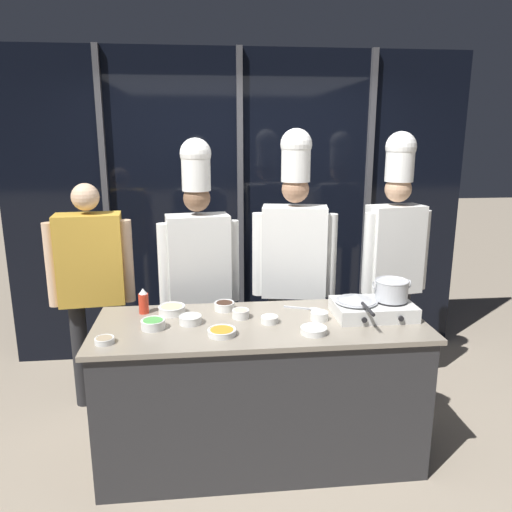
# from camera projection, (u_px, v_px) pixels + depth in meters

# --- Properties ---
(ground_plane) EXTENTS (24.00, 24.00, 0.00)m
(ground_plane) POSITION_uv_depth(u_px,v_px,m) (260.00, 454.00, 3.22)
(ground_plane) COLOR gray
(window_wall_back) EXTENTS (4.03, 0.09, 2.70)m
(window_wall_back) POSITION_uv_depth(u_px,v_px,m) (240.00, 210.00, 4.40)
(window_wall_back) COLOR black
(window_wall_back) RESTS_ON ground_plane
(demo_counter) EXTENTS (1.99, 0.76, 0.90)m
(demo_counter) POSITION_uv_depth(u_px,v_px,m) (260.00, 390.00, 3.11)
(demo_counter) COLOR #2D2D30
(demo_counter) RESTS_ON ground_plane
(portable_stove) EXTENTS (0.48, 0.35, 0.10)m
(portable_stove) POSITION_uv_depth(u_px,v_px,m) (373.00, 309.00, 3.09)
(portable_stove) COLOR silver
(portable_stove) RESTS_ON demo_counter
(frying_pan) EXTENTS (0.26, 0.45, 0.04)m
(frying_pan) POSITION_uv_depth(u_px,v_px,m) (356.00, 298.00, 3.06)
(frying_pan) COLOR #ADAFB5
(frying_pan) RESTS_ON portable_stove
(stock_pot) EXTENTS (0.23, 0.21, 0.13)m
(stock_pot) POSITION_uv_depth(u_px,v_px,m) (391.00, 290.00, 3.08)
(stock_pot) COLOR #B7BABF
(stock_pot) RESTS_ON portable_stove
(squeeze_bottle_chili) EXTENTS (0.06, 0.06, 0.16)m
(squeeze_bottle_chili) POSITION_uv_depth(u_px,v_px,m) (144.00, 301.00, 3.14)
(squeeze_bottle_chili) COLOR red
(squeeze_bottle_chili) RESTS_ON demo_counter
(prep_bowl_garlic) EXTENTS (0.14, 0.14, 0.05)m
(prep_bowl_garlic) POSITION_uv_depth(u_px,v_px,m) (190.00, 319.00, 2.97)
(prep_bowl_garlic) COLOR white
(prep_bowl_garlic) RESTS_ON demo_counter
(prep_bowl_soy_glaze) EXTENTS (0.13, 0.13, 0.05)m
(prep_bowl_soy_glaze) POSITION_uv_depth(u_px,v_px,m) (224.00, 305.00, 3.20)
(prep_bowl_soy_glaze) COLOR white
(prep_bowl_soy_glaze) RESTS_ON demo_counter
(prep_bowl_chicken) EXTENTS (0.11, 0.11, 0.04)m
(prep_bowl_chicken) POSITION_uv_depth(u_px,v_px,m) (270.00, 319.00, 2.99)
(prep_bowl_chicken) COLOR white
(prep_bowl_chicken) RESTS_ON demo_counter
(prep_bowl_rice) EXTENTS (0.11, 0.11, 0.05)m
(prep_bowl_rice) POSITION_uv_depth(u_px,v_px,m) (319.00, 315.00, 3.04)
(prep_bowl_rice) COLOR white
(prep_bowl_rice) RESTS_ON demo_counter
(prep_bowl_scallions) EXTENTS (0.14, 0.14, 0.06)m
(prep_bowl_scallions) POSITION_uv_depth(u_px,v_px,m) (153.00, 323.00, 2.90)
(prep_bowl_scallions) COLOR white
(prep_bowl_scallions) RESTS_ON demo_counter
(prep_bowl_carrots) EXTENTS (0.16, 0.16, 0.04)m
(prep_bowl_carrots) POSITION_uv_depth(u_px,v_px,m) (222.00, 332.00, 2.81)
(prep_bowl_carrots) COLOR white
(prep_bowl_carrots) RESTS_ON demo_counter
(prep_bowl_ginger) EXTENTS (0.17, 0.17, 0.05)m
(prep_bowl_ginger) POSITION_uv_depth(u_px,v_px,m) (172.00, 309.00, 3.13)
(prep_bowl_ginger) COLOR white
(prep_bowl_ginger) RESTS_ON demo_counter
(prep_bowl_shrimp) EXTENTS (0.11, 0.11, 0.05)m
(prep_bowl_shrimp) POSITION_uv_depth(u_px,v_px,m) (241.00, 313.00, 3.06)
(prep_bowl_shrimp) COLOR white
(prep_bowl_shrimp) RESTS_ON demo_counter
(prep_bowl_mushrooms) EXTENTS (0.11, 0.11, 0.03)m
(prep_bowl_mushrooms) POSITION_uv_depth(u_px,v_px,m) (104.00, 340.00, 2.70)
(prep_bowl_mushrooms) COLOR white
(prep_bowl_mushrooms) RESTS_ON demo_counter
(prep_bowl_bean_sprouts) EXTENTS (0.15, 0.15, 0.04)m
(prep_bowl_bean_sprouts) POSITION_uv_depth(u_px,v_px,m) (314.00, 330.00, 2.83)
(prep_bowl_bean_sprouts) COLOR white
(prep_bowl_bean_sprouts) RESTS_ON demo_counter
(serving_spoon_slotted) EXTENTS (0.24, 0.12, 0.02)m
(serving_spoon_slotted) POSITION_uv_depth(u_px,v_px,m) (310.00, 309.00, 3.21)
(serving_spoon_slotted) COLOR #B2B5BA
(serving_spoon_slotted) RESTS_ON demo_counter
(person_guest) EXTENTS (0.60, 0.28, 1.67)m
(person_guest) POSITION_uv_depth(u_px,v_px,m) (92.00, 276.00, 3.60)
(person_guest) COLOR #232326
(person_guest) RESTS_ON ground_plane
(chef_head) EXTENTS (0.58, 0.29, 1.98)m
(chef_head) POSITION_uv_depth(u_px,v_px,m) (199.00, 258.00, 3.60)
(chef_head) COLOR #232326
(chef_head) RESTS_ON ground_plane
(chef_sous) EXTENTS (0.61, 0.32, 2.04)m
(chef_sous) POSITION_uv_depth(u_px,v_px,m) (294.00, 251.00, 3.68)
(chef_sous) COLOR #4C4C51
(chef_sous) RESTS_ON ground_plane
(chef_line) EXTENTS (0.53, 0.28, 2.02)m
(chef_line) POSITION_uv_depth(u_px,v_px,m) (395.00, 244.00, 3.76)
(chef_line) COLOR #232326
(chef_line) RESTS_ON ground_plane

